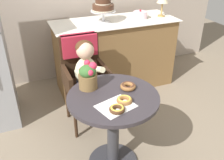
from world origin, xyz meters
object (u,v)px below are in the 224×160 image
object	(u,v)px
seated_child	(87,70)
flower_vase	(88,76)
cafe_table	(113,118)
donut_side	(124,100)
donut_front	(128,86)
tiered_cake_stand	(103,7)
wicker_chair	(83,67)
round_layer_cake	(140,15)
donut_mid	(117,109)

from	to	relation	value
seated_child	flower_vase	world-z (taller)	seated_child
cafe_table	donut_side	distance (m)	0.26
donut_front	donut_side	size ratio (longest dim) A/B	1.07
flower_vase	tiered_cake_stand	bearing A→B (deg)	64.18
wicker_chair	donut_side	size ratio (longest dim) A/B	8.06
wicker_chair	round_layer_cake	xyz separation A→B (m)	(0.92, 0.55, 0.30)
cafe_table	seated_child	size ratio (longest dim) A/B	0.99
donut_mid	donut_side	size ratio (longest dim) A/B	0.96
wicker_chair	round_layer_cake	size ratio (longest dim) A/B	5.37
flower_vase	round_layer_cake	xyz separation A→B (m)	(1.02, 1.09, 0.12)
wicker_chair	donut_mid	xyz separation A→B (m)	(-0.01, -0.92, 0.10)
tiered_cake_stand	round_layer_cake	distance (m)	0.51
seated_child	donut_mid	size ratio (longest dim) A/B	6.42
seated_child	round_layer_cake	xyz separation A→B (m)	(0.92, 0.71, 0.27)
donut_side	round_layer_cake	distance (m)	1.64
cafe_table	flower_vase	size ratio (longest dim) A/B	3.20
cafe_table	tiered_cake_stand	xyz separation A→B (m)	(0.40, 1.30, 0.57)
seated_child	donut_front	bearing A→B (deg)	-69.71
donut_front	flower_vase	bearing A→B (deg)	155.81
wicker_chair	flower_vase	xyz separation A→B (m)	(-0.10, -0.54, 0.19)
cafe_table	donut_front	distance (m)	0.28
donut_side	flower_vase	xyz separation A→B (m)	(-0.19, 0.30, 0.09)
seated_child	donut_side	bearing A→B (deg)	-83.02
cafe_table	donut_front	xyz separation A→B (m)	(0.15, 0.06, 0.23)
wicker_chair	tiered_cake_stand	bearing A→B (deg)	58.90
cafe_table	donut_front	size ratio (longest dim) A/B	5.70
donut_mid	tiered_cake_stand	bearing A→B (deg)	73.35
cafe_table	donut_side	size ratio (longest dim) A/B	6.09
donut_front	tiered_cake_stand	bearing A→B (deg)	78.80
cafe_table	seated_child	bearing A→B (deg)	94.01
cafe_table	donut_mid	bearing A→B (deg)	-104.26
flower_vase	donut_front	bearing A→B (deg)	-24.19
flower_vase	tiered_cake_stand	world-z (taller)	tiered_cake_stand
donut_front	tiered_cake_stand	world-z (taller)	tiered_cake_stand
donut_front	flower_vase	world-z (taller)	flower_vase
donut_front	donut_mid	distance (m)	0.32
donut_mid	seated_child	bearing A→B (deg)	89.28
flower_vase	cafe_table	bearing A→B (deg)	-52.83
wicker_chair	seated_child	xyz separation A→B (m)	(-0.00, -0.16, 0.04)
wicker_chair	tiered_cake_stand	xyz separation A→B (m)	(0.44, 0.57, 0.44)
donut_side	flower_vase	world-z (taller)	flower_vase
cafe_table	wicker_chair	bearing A→B (deg)	93.15
round_layer_cake	donut_mid	bearing A→B (deg)	-122.31
wicker_chair	donut_front	size ratio (longest dim) A/B	7.55
donut_mid	tiered_cake_stand	distance (m)	1.60
cafe_table	flower_vase	xyz separation A→B (m)	(-0.14, 0.19, 0.32)
donut_side	flower_vase	distance (m)	0.36
cafe_table	round_layer_cake	distance (m)	1.61
cafe_table	donut_front	bearing A→B (deg)	20.04
donut_side	tiered_cake_stand	bearing A→B (deg)	75.94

